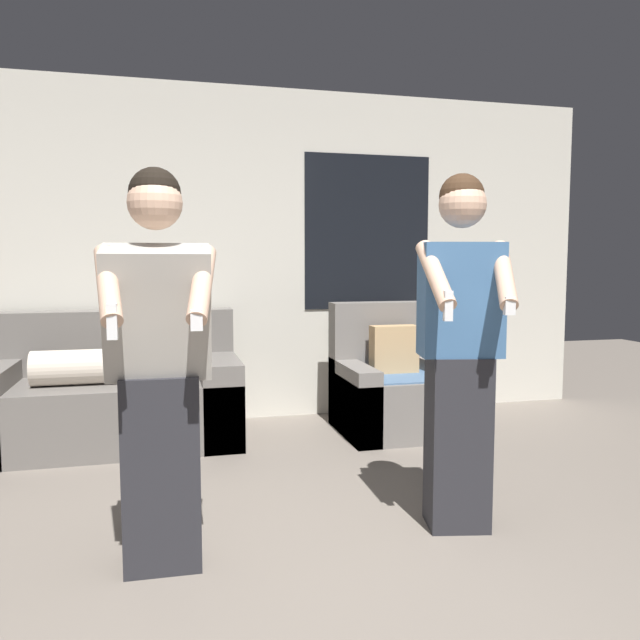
{
  "coord_description": "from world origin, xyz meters",
  "views": [
    {
      "loc": [
        -0.51,
        -1.88,
        1.3
      ],
      "look_at": [
        0.17,
        0.81,
        1.04
      ],
      "focal_mm": 35.0,
      "sensor_mm": 36.0,
      "label": 1
    }
  ],
  "objects_px": {
    "person_right": "(460,348)",
    "armchair": "(394,389)",
    "couch": "(111,398)",
    "person_left": "(159,370)"
  },
  "relations": [
    {
      "from": "couch",
      "to": "armchair",
      "type": "distance_m",
      "value": 2.09
    },
    {
      "from": "armchair",
      "to": "person_left",
      "type": "bearing_deg",
      "value": -133.87
    },
    {
      "from": "couch",
      "to": "person_left",
      "type": "relative_size",
      "value": 1.07
    },
    {
      "from": "armchair",
      "to": "person_right",
      "type": "relative_size",
      "value": 0.57
    },
    {
      "from": "person_right",
      "to": "armchair",
      "type": "bearing_deg",
      "value": 79.13
    },
    {
      "from": "couch",
      "to": "person_right",
      "type": "distance_m",
      "value": 2.66
    },
    {
      "from": "couch",
      "to": "person_left",
      "type": "xyz_separation_m",
      "value": [
        0.35,
        -1.99,
        0.52
      ]
    },
    {
      "from": "armchair",
      "to": "couch",
      "type": "bearing_deg",
      "value": 174.76
    },
    {
      "from": "couch",
      "to": "armchair",
      "type": "relative_size",
      "value": 1.83
    },
    {
      "from": "couch",
      "to": "armchair",
      "type": "xyz_separation_m",
      "value": [
        2.08,
        -0.19,
        -0.0
      ]
    }
  ]
}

